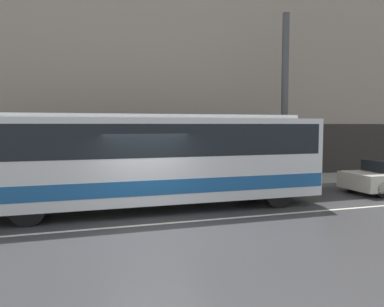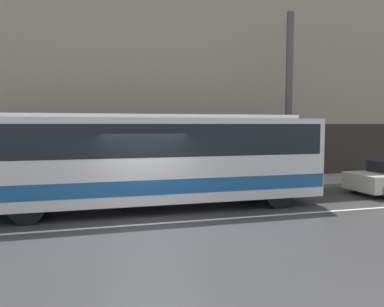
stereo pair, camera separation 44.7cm
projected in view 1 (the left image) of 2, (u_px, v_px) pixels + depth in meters
name	position (u px, v px, depth m)	size (l,w,h in m)	color
ground_plane	(152.00, 225.00, 10.36)	(60.00, 60.00, 0.00)	#38383A
sidewalk	(126.00, 189.00, 15.64)	(60.00, 3.10, 0.14)	gray
building_facade	(119.00, 44.00, 16.77)	(60.00, 0.35, 13.16)	gray
lane_stripe	(152.00, 224.00, 10.36)	(54.00, 0.14, 0.01)	beige
transit_bus	(145.00, 156.00, 12.18)	(11.73, 2.58, 3.09)	white
utility_pole_near	(285.00, 99.00, 16.74)	(0.31, 0.31, 7.53)	#4C4C4F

